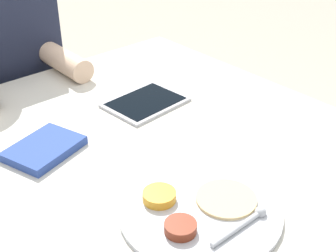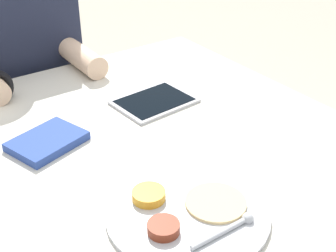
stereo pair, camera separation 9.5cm
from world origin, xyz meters
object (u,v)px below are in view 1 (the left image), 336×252
Objects in this scene: tablet_device at (146,102)px; person_diner at (4,113)px; thali_tray at (199,210)px; red_notebook at (44,149)px.

person_diner is (-0.20, 0.51, -0.17)m from tablet_device.
tablet_device is 0.17× the size of person_diner.
person_diner is at bearing 90.15° from thali_tray.
tablet_device is (0.32, 0.03, -0.00)m from red_notebook.
thali_tray is at bearing -72.33° from red_notebook.
thali_tray is 0.93m from person_diner.
thali_tray is at bearing -115.89° from tablet_device.
tablet_device is (0.20, 0.40, -0.00)m from thali_tray.
thali_tray is 0.45m from tablet_device.
red_notebook is (-0.12, 0.37, 0.00)m from thali_tray.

